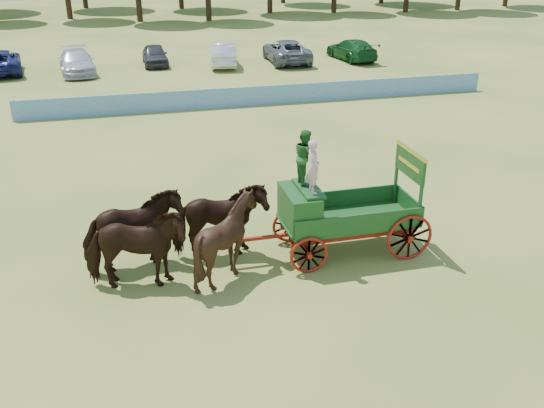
{
  "coord_description": "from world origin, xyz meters",
  "views": [
    {
      "loc": [
        -8.8,
        -13.54,
        8.63
      ],
      "look_at": [
        -4.71,
        2.25,
        1.3
      ],
      "focal_mm": 40.0,
      "sensor_mm": 36.0,
      "label": 1
    }
  ],
  "objects": [
    {
      "name": "parked_cars",
      "position": [
        -6.85,
        29.52,
        0.76
      ],
      "size": [
        36.5,
        7.06,
        1.61
      ],
      "color": "silver",
      "rests_on": "ground"
    },
    {
      "name": "horse_wheel_left",
      "position": [
        -6.37,
        0.7,
        1.14
      ],
      "size": [
        2.09,
        1.86,
        2.28
      ],
      "primitive_type": "imported",
      "rotation": [
        0.0,
        0.0,
        1.56
      ],
      "color": "black",
      "rests_on": "ground"
    },
    {
      "name": "ground",
      "position": [
        0.0,
        0.0,
        0.0
      ],
      "size": [
        160.0,
        160.0,
        0.0
      ],
      "primitive_type": "plane",
      "color": "#A39B49",
      "rests_on": "ground"
    },
    {
      "name": "horse_wheel_right",
      "position": [
        -6.37,
        1.8,
        1.14
      ],
      "size": [
        2.7,
        1.25,
        2.28
      ],
      "primitive_type": "imported",
      "rotation": [
        0.0,
        0.0,
        1.56
      ],
      "color": "black",
      "rests_on": "ground"
    },
    {
      "name": "sponsor_banner",
      "position": [
        -1.0,
        18.0,
        0.53
      ],
      "size": [
        26.0,
        0.08,
        1.05
      ],
      "primitive_type": "cube",
      "color": "#1E61A7",
      "rests_on": "ground"
    },
    {
      "name": "farm_dray",
      "position": [
        -3.4,
        1.28,
        1.62
      ],
      "size": [
        5.99,
        2.0,
        3.7
      ],
      "color": "maroon",
      "rests_on": "ground"
    },
    {
      "name": "horse_lead_right",
      "position": [
        -8.77,
        1.8,
        1.14
      ],
      "size": [
        2.9,
        1.79,
        2.28
      ],
      "primitive_type": "imported",
      "rotation": [
        0.0,
        0.0,
        1.79
      ],
      "color": "black",
      "rests_on": "ground"
    },
    {
      "name": "horse_lead_left",
      "position": [
        -8.77,
        0.7,
        1.14
      ],
      "size": [
        2.84,
        1.6,
        2.28
      ],
      "primitive_type": "imported",
      "rotation": [
        0.0,
        0.0,
        1.43
      ],
      "color": "black",
      "rests_on": "ground"
    }
  ]
}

